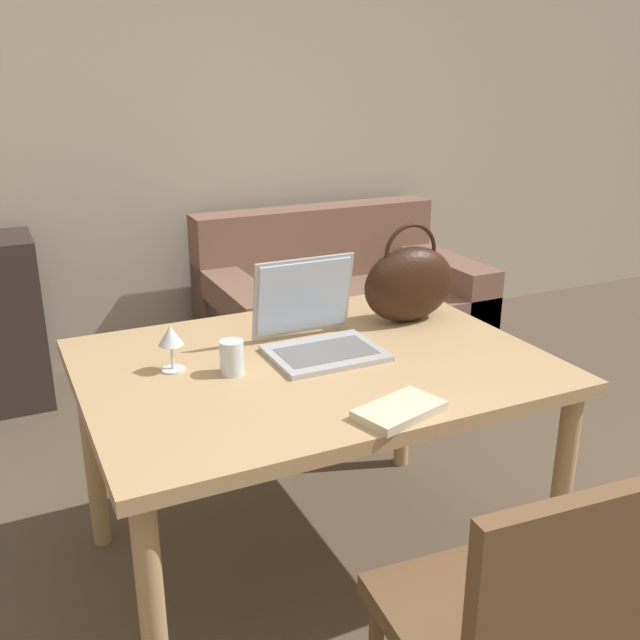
{
  "coord_description": "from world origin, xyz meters",
  "views": [
    {
      "loc": [
        -0.81,
        -1.08,
        1.54
      ],
      "look_at": [
        0.03,
        0.67,
        0.86
      ],
      "focal_mm": 40.0,
      "sensor_mm": 36.0,
      "label": 1
    }
  ],
  "objects_px": {
    "chair": "(518,625)",
    "wine_glass": "(171,339)",
    "handbag": "(409,283)",
    "drinking_glass": "(232,357)",
    "couch": "(339,314)",
    "laptop": "(315,326)"
  },
  "relations": [
    {
      "from": "couch",
      "to": "laptop",
      "type": "bearing_deg",
      "value": -119.72
    },
    {
      "from": "wine_glass",
      "to": "handbag",
      "type": "bearing_deg",
      "value": 4.97
    },
    {
      "from": "couch",
      "to": "drinking_glass",
      "type": "distance_m",
      "value": 1.94
    },
    {
      "from": "handbag",
      "to": "chair",
      "type": "bearing_deg",
      "value": -110.62
    },
    {
      "from": "drinking_glass",
      "to": "couch",
      "type": "bearing_deg",
      "value": 53.65
    },
    {
      "from": "drinking_glass",
      "to": "wine_glass",
      "type": "xyz_separation_m",
      "value": [
        -0.14,
        0.09,
        0.05
      ]
    },
    {
      "from": "chair",
      "to": "couch",
      "type": "distance_m",
      "value": 2.56
    },
    {
      "from": "couch",
      "to": "laptop",
      "type": "height_order",
      "value": "laptop"
    },
    {
      "from": "chair",
      "to": "couch",
      "type": "bearing_deg",
      "value": 75.39
    },
    {
      "from": "chair",
      "to": "wine_glass",
      "type": "height_order",
      "value": "wine_glass"
    },
    {
      "from": "laptop",
      "to": "wine_glass",
      "type": "height_order",
      "value": "laptop"
    },
    {
      "from": "couch",
      "to": "laptop",
      "type": "relative_size",
      "value": 4.3
    },
    {
      "from": "drinking_glass",
      "to": "wine_glass",
      "type": "bearing_deg",
      "value": 147.18
    },
    {
      "from": "chair",
      "to": "drinking_glass",
      "type": "relative_size",
      "value": 8.88
    },
    {
      "from": "drinking_glass",
      "to": "wine_glass",
      "type": "relative_size",
      "value": 0.72
    },
    {
      "from": "wine_glass",
      "to": "handbag",
      "type": "xyz_separation_m",
      "value": [
        0.83,
        0.07,
        0.04
      ]
    },
    {
      "from": "chair",
      "to": "couch",
      "type": "height_order",
      "value": "chair"
    },
    {
      "from": "chair",
      "to": "wine_glass",
      "type": "distance_m",
      "value": 1.14
    },
    {
      "from": "wine_glass",
      "to": "drinking_glass",
      "type": "bearing_deg",
      "value": -32.82
    },
    {
      "from": "couch",
      "to": "handbag",
      "type": "height_order",
      "value": "handbag"
    },
    {
      "from": "chair",
      "to": "laptop",
      "type": "bearing_deg",
      "value": 93.59
    },
    {
      "from": "laptop",
      "to": "drinking_glass",
      "type": "xyz_separation_m",
      "value": [
        -0.29,
        -0.08,
        -0.02
      ]
    }
  ]
}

